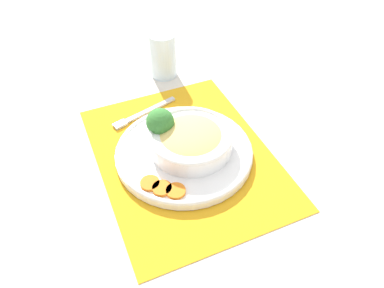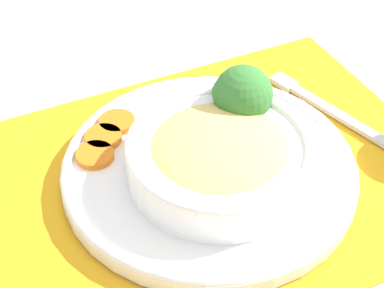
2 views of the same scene
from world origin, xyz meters
name	(u,v)px [view 1 (image 1 of 2)]	position (x,y,z in m)	size (l,w,h in m)	color
ground_plane	(184,156)	(0.00, 0.00, 0.00)	(4.00, 4.00, 0.00)	beige
placemat	(184,156)	(0.00, 0.00, 0.00)	(0.54, 0.43, 0.00)	orange
plate	(184,152)	(0.00, 0.00, 0.02)	(0.31, 0.31, 0.02)	white
bowl	(191,139)	(0.00, -0.02, 0.05)	(0.19, 0.19, 0.05)	white
broccoli_floret	(160,123)	(0.06, 0.03, 0.07)	(0.06, 0.06, 0.08)	#759E51
carrot_slice_near	(150,183)	(-0.05, 0.11, 0.02)	(0.04, 0.04, 0.01)	orange
carrot_slice_middle	(162,188)	(-0.08, 0.09, 0.02)	(0.04, 0.04, 0.01)	orange
carrot_slice_far	(176,191)	(-0.10, 0.07, 0.02)	(0.04, 0.04, 0.01)	orange
water_glass	(163,57)	(0.32, -0.11, 0.06)	(0.07, 0.07, 0.13)	silver
fork	(139,115)	(0.18, 0.03, 0.01)	(0.05, 0.18, 0.01)	#B7B7BC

